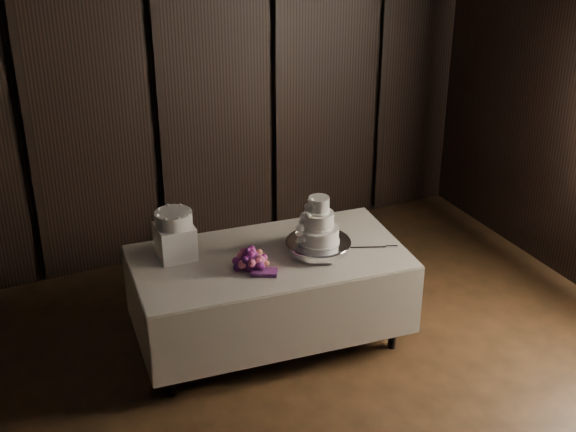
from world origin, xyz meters
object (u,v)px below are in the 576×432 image
at_px(wedding_cake, 316,226).
at_px(box_pedestal, 175,241).
at_px(display_table, 270,296).
at_px(cake_stand, 318,247).
at_px(small_cake, 174,219).
at_px(bouquet, 251,260).

distance_m(wedding_cake, box_pedestal, 1.02).
xyz_separation_m(wedding_cake, box_pedestal, (-0.93, 0.41, -0.11)).
height_order(display_table, box_pedestal, box_pedestal).
xyz_separation_m(cake_stand, box_pedestal, (-0.96, 0.39, 0.08)).
bearing_deg(small_cake, box_pedestal, 0.00).
distance_m(bouquet, small_cake, 0.63).
bearing_deg(wedding_cake, small_cake, 154.51).
bearing_deg(display_table, bouquet, -144.42).
bearing_deg(box_pedestal, display_table, -24.64).
bearing_deg(wedding_cake, bouquet, 176.46).
height_order(wedding_cake, box_pedestal, wedding_cake).
xyz_separation_m(cake_stand, bouquet, (-0.54, -0.00, 0.02)).
xyz_separation_m(cake_stand, small_cake, (-0.96, 0.39, 0.26)).
bearing_deg(wedding_cake, display_table, 156.76).
bearing_deg(cake_stand, small_cake, 157.82).
distance_m(display_table, box_pedestal, 0.83).
distance_m(cake_stand, small_cake, 1.07).
height_order(box_pedestal, small_cake, small_cake).
distance_m(cake_stand, wedding_cake, 0.19).
xyz_separation_m(display_table, wedding_cake, (0.32, -0.12, 0.57)).
bearing_deg(wedding_cake, cake_stand, 27.76).
bearing_deg(display_table, cake_stand, -11.52).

